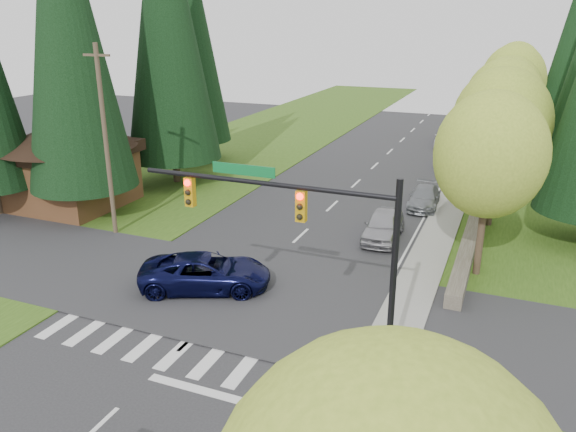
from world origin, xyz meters
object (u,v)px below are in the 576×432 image
Objects in this scene: suv_navy at (206,272)px; parked_car_d at (446,137)px; parked_car_a at (383,225)px; parked_car_b at (424,197)px; parked_car_c at (450,156)px; parked_car_e at (448,136)px.

suv_navy is 34.28m from parked_car_d.
suv_navy is 10.41m from parked_car_a.
parked_car_c is (0.15, 11.36, 0.19)m from parked_car_b.
parked_car_d is at bearing 95.44° from parked_car_c.
suv_navy is 1.25× the size of parked_car_a.
parked_car_d is at bearing -32.63° from suv_navy.
parked_car_b is 11.36m from parked_car_c.
parked_car_c is (1.28, 17.59, 0.04)m from parked_car_a.
parked_car_e is at bearing 86.32° from parked_car_d.
parked_car_e is (-1.28, 8.99, -0.13)m from parked_car_c.
parked_car_c is at bearing -86.79° from parked_car_e.
parked_car_b is 20.38m from parked_car_e.
parked_car_e is (0.00, 1.47, -0.14)m from parked_car_d.
suv_navy reaches higher than parked_car_b.
suv_navy is 1.20× the size of parked_car_e.
parked_car_d is 1.03× the size of parked_car_e.
suv_navy is at bearing -104.15° from parked_car_e.
parked_car_d reaches higher than parked_car_b.
parked_car_a is at bearing -56.42° from suv_navy.
suv_navy is 1.31× the size of parked_car_b.
parked_car_e is at bearing 93.88° from parked_car_c.
parked_car_c is 9.08m from parked_car_e.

